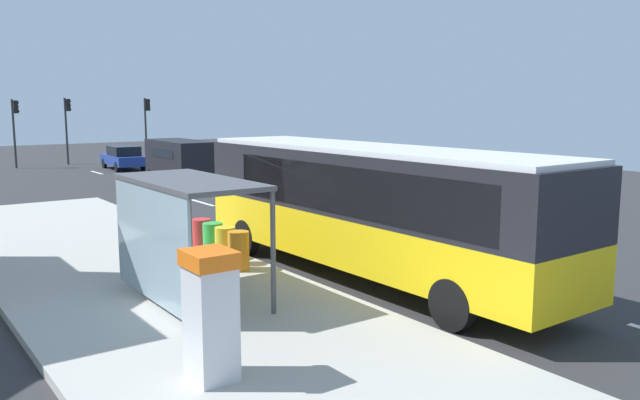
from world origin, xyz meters
TOP-DOWN VIEW (x-y plane):
  - ground_plane at (0.00, 14.00)m, footprint 56.00×92.00m
  - sidewalk_platform at (-6.40, 2.00)m, footprint 6.20×30.00m
  - lane_stripe_seg_1 at (0.25, -1.00)m, footprint 0.16×2.20m
  - lane_stripe_seg_2 at (0.25, 4.00)m, footprint 0.16×2.20m
  - lane_stripe_seg_3 at (0.25, 9.00)m, footprint 0.16×2.20m
  - lane_stripe_seg_4 at (0.25, 14.00)m, footprint 0.16×2.20m
  - lane_stripe_seg_5 at (0.25, 19.00)m, footprint 0.16×2.20m
  - lane_stripe_seg_6 at (0.25, 24.00)m, footprint 0.16×2.20m
  - lane_stripe_seg_7 at (0.25, 29.00)m, footprint 0.16×2.20m
  - bus at (-1.71, 0.60)m, footprint 2.70×11.05m
  - white_van at (2.20, 20.72)m, footprint 2.13×5.25m
  - sedan_near at (2.30, 30.04)m, footprint 2.01×4.48m
  - ticket_machine at (-7.56, -2.85)m, footprint 0.66×0.76m
  - recycling_bin_orange at (-4.20, 2.53)m, footprint 0.52×0.52m
  - recycling_bin_yellow at (-4.20, 3.23)m, footprint 0.52×0.52m
  - recycling_bin_green at (-4.20, 3.93)m, footprint 0.52×0.52m
  - recycling_bin_red at (-4.20, 4.63)m, footprint 0.52×0.52m
  - traffic_light_near_side at (5.50, 34.15)m, footprint 0.49×0.28m
  - traffic_light_far_side at (-3.09, 34.95)m, footprint 0.49×0.28m
  - traffic_light_median at (0.40, 35.75)m, footprint 0.49×0.28m
  - bus_shelter at (-6.41, 1.08)m, footprint 1.80×4.00m

SIDE VIEW (x-z plane):
  - ground_plane at x=0.00m, z-range -0.04..0.00m
  - lane_stripe_seg_1 at x=0.25m, z-range 0.00..0.01m
  - lane_stripe_seg_2 at x=0.25m, z-range 0.00..0.01m
  - lane_stripe_seg_3 at x=0.25m, z-range 0.00..0.01m
  - lane_stripe_seg_4 at x=0.25m, z-range 0.00..0.01m
  - lane_stripe_seg_5 at x=0.25m, z-range 0.00..0.01m
  - lane_stripe_seg_6 at x=0.25m, z-range 0.00..0.01m
  - lane_stripe_seg_7 at x=0.25m, z-range 0.00..0.01m
  - sidewalk_platform at x=-6.40m, z-range 0.00..0.18m
  - recycling_bin_orange at x=-4.20m, z-range 0.18..1.13m
  - recycling_bin_yellow at x=-4.20m, z-range 0.18..1.13m
  - recycling_bin_green at x=-4.20m, z-range 0.18..1.13m
  - recycling_bin_red at x=-4.20m, z-range 0.18..1.13m
  - sedan_near at x=2.30m, z-range 0.03..1.55m
  - ticket_machine at x=-7.56m, z-range 0.20..2.14m
  - white_van at x=2.20m, z-range 0.19..2.49m
  - bus at x=-1.71m, z-range 0.24..3.45m
  - bus_shelter at x=-6.41m, z-range 0.85..3.35m
  - traffic_light_far_side at x=-3.09m, z-range 0.77..5.27m
  - traffic_light_median at x=0.40m, z-range 0.78..5.40m
  - traffic_light_near_side at x=5.50m, z-range 0.78..5.41m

